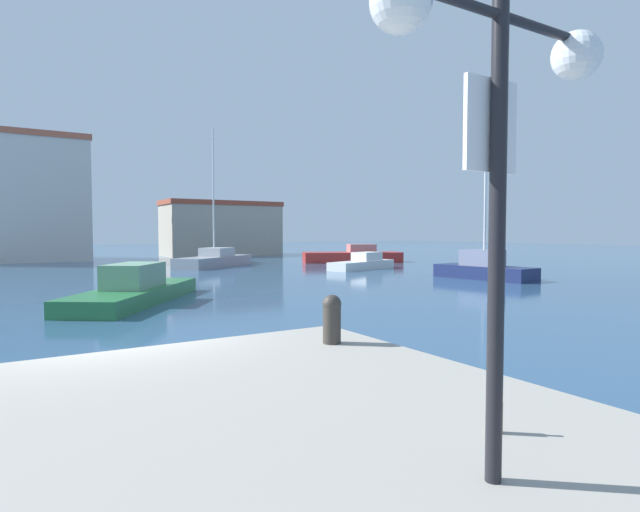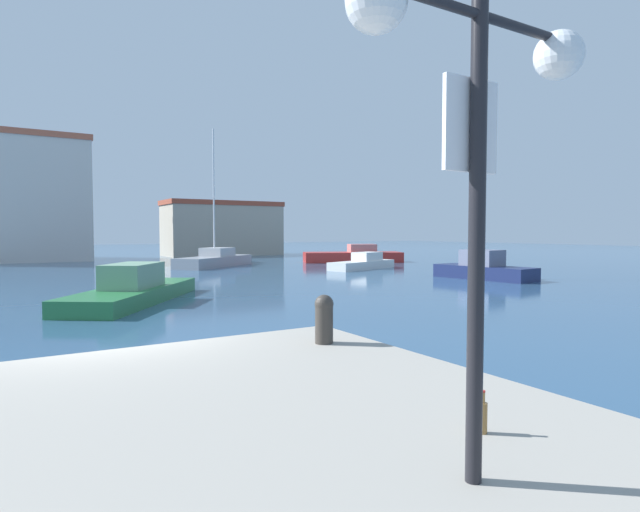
# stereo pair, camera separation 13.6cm
# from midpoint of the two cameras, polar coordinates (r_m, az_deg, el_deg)

# --- Properties ---
(water) EXTENTS (160.00, 160.00, 0.00)m
(water) POSITION_cam_midpoint_polar(r_m,az_deg,el_deg) (32.65, -1.74, -1.82)
(water) COLOR #2D5175
(water) RESTS_ON ground
(lamppost) EXTENTS (1.86, 0.32, 4.19)m
(lamppost) POSITION_cam_midpoint_polar(r_m,az_deg,el_deg) (3.39, 18.11, 19.53)
(lamppost) COLOR black
(lamppost) RESTS_ON pier_quay
(bottle) EXTENTS (0.07, 0.07, 0.33)m
(bottle) POSITION_cam_midpoint_polar(r_m,az_deg,el_deg) (4.28, 18.26, -16.50)
(bottle) COLOR olive
(bottle) RESTS_ON pier_quay
(mooring_bollard) EXTENTS (0.26, 0.26, 0.67)m
(mooring_bollard) POSITION_cam_midpoint_polar(r_m,az_deg,el_deg) (7.06, 0.77, -6.77)
(mooring_bollard) COLOR #38332D
(mooring_bollard) RESTS_ON pier_quay
(sailboat_navy_distant_east) EXTENTS (2.38, 5.70, 7.63)m
(sailboat_navy_distant_east) POSITION_cam_midpoint_polar(r_m,az_deg,el_deg) (29.53, 17.55, -1.26)
(sailboat_navy_distant_east) COLOR #19234C
(sailboat_navy_distant_east) RESTS_ON water
(motorboat_white_near_pier) EXTENTS (6.13, 3.45, 1.16)m
(motorboat_white_near_pier) POSITION_cam_midpoint_polar(r_m,az_deg,el_deg) (35.69, 4.69, -0.77)
(motorboat_white_near_pier) COLOR white
(motorboat_white_near_pier) RESTS_ON water
(sailboat_grey_center_channel) EXTENTS (7.29, 6.46, 10.09)m
(sailboat_grey_center_channel) POSITION_cam_midpoint_polar(r_m,az_deg,el_deg) (38.76, -11.71, -0.36)
(sailboat_grey_center_channel) COLOR gray
(sailboat_grey_center_channel) RESTS_ON water
(motorboat_red_outer_mooring) EXTENTS (8.54, 5.71, 1.52)m
(motorboat_red_outer_mooring) POSITION_cam_midpoint_polar(r_m,az_deg,el_deg) (43.51, 3.62, 0.00)
(motorboat_red_outer_mooring) COLOR #B22823
(motorboat_red_outer_mooring) RESTS_ON water
(motorboat_green_behind_lamppost) EXTENTS (6.26, 7.69, 1.43)m
(motorboat_green_behind_lamppost) POSITION_cam_midpoint_polar(r_m,az_deg,el_deg) (20.08, -20.00, -3.53)
(motorboat_green_behind_lamppost) COLOR #28703D
(motorboat_green_behind_lamppost) RESTS_ON water
(waterfront_apartments) EXTENTS (11.46, 8.78, 10.91)m
(waterfront_apartments) POSITION_cam_midpoint_polar(r_m,az_deg,el_deg) (52.45, -30.80, 5.49)
(waterfront_apartments) COLOR beige
(waterfront_apartments) RESTS_ON ground
(warehouse_block) EXTENTS (12.43, 5.32, 5.83)m
(warehouse_block) POSITION_cam_midpoint_polar(r_m,az_deg,el_deg) (56.75, -10.92, 3.03)
(warehouse_block) COLOR #B2A893
(warehouse_block) RESTS_ON ground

